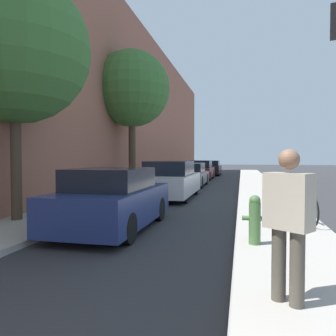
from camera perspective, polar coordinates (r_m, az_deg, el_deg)
The scene contains 14 objects.
ground_plane at distance 15.62m, azimuth 5.27°, elevation -4.27°, with size 120.00×120.00×0.00m, color #333335.
sidewalk_left at distance 16.25m, azimuth -4.95°, elevation -3.82°, with size 2.00×52.00×0.12m.
sidewalk_right at distance 15.51m, azimuth 15.98°, elevation -4.16°, with size 2.00×52.00×0.12m.
building_facade_left at distance 16.93m, azimuth -9.47°, elevation 12.73°, with size 0.70×52.00×9.73m.
parked_car_navy at distance 7.73m, azimuth -9.60°, elevation -5.56°, with size 1.77×3.91×1.42m.
parked_car_white at distance 13.35m, azimuth 0.44°, elevation -2.20°, with size 1.87×4.49×1.52m.
parked_car_grey at distance 18.83m, azimuth 3.78°, elevation -1.26°, with size 1.79×4.18×1.34m.
parked_car_maroon at distance 24.68m, azimuth 5.78°, elevation -0.42°, with size 1.70×4.24×1.44m.
parked_car_black at distance 30.23m, azimuth 7.39°, elevation -0.05°, with size 1.82×3.91×1.37m.
street_tree_near at distance 9.34m, azimuth -25.25°, elevation 18.35°, with size 3.70×3.70×6.09m.
street_tree_far at distance 16.05m, azimuth -6.33°, elevation 13.53°, with size 3.63×3.63×6.64m.
fire_hydrant at distance 6.10m, azimuth 14.91°, elevation -8.60°, with size 0.45×0.21×0.88m.
pedestrian at distance 3.72m, azimuth 20.27°, elevation -8.18°, with size 0.53×0.49×1.64m.
bicycle at distance 8.46m, azimuth 22.81°, elevation -6.37°, with size 0.44×1.71×0.70m.
Camera 1 is at (2.01, 0.60, 1.68)m, focal length 34.91 mm.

